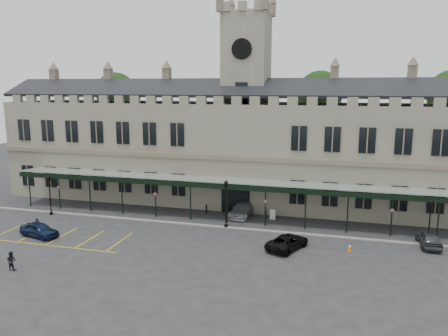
% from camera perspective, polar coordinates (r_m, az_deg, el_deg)
% --- Properties ---
extents(ground, '(140.00, 140.00, 0.00)m').
position_cam_1_polar(ground, '(39.22, -2.34, -10.23)').
color(ground, '#2A2A2D').
extents(station_building, '(60.00, 10.36, 17.30)m').
position_cam_1_polar(station_building, '(52.57, 2.84, 2.43)').
color(station_building, slate).
rests_on(station_building, ground).
extents(clock_tower, '(5.60, 5.60, 24.80)m').
position_cam_1_polar(clock_tower, '(52.12, 2.93, 9.69)').
color(clock_tower, slate).
rests_on(clock_tower, ground).
extents(canopy, '(50.00, 4.10, 4.30)m').
position_cam_1_polar(canopy, '(45.32, 0.49, -4.14)').
color(canopy, '#8C9E93').
rests_on(canopy, ground).
extents(kerb, '(60.00, 0.40, 0.12)m').
position_cam_1_polar(kerb, '(44.17, -0.17, -7.71)').
color(kerb, gray).
rests_on(kerb, ground).
extents(parking_markings, '(16.00, 6.00, 0.01)m').
position_cam_1_polar(parking_markings, '(44.09, -20.79, -8.55)').
color(parking_markings, gold).
rests_on(parking_markings, ground).
extents(tree_behind_left, '(6.00, 6.00, 16.00)m').
position_cam_1_polar(tree_behind_left, '(68.47, -13.91, 9.38)').
color(tree_behind_left, '#332314').
rests_on(tree_behind_left, ground).
extents(tree_behind_mid, '(6.00, 6.00, 16.00)m').
position_cam_1_polar(tree_behind_mid, '(60.01, 12.39, 9.31)').
color(tree_behind_mid, '#332314').
rests_on(tree_behind_mid, ground).
extents(lamp_post_left, '(0.43, 0.43, 4.53)m').
position_cam_1_polar(lamp_post_left, '(51.42, -21.82, -2.81)').
color(lamp_post_left, black).
rests_on(lamp_post_left, ground).
extents(lamp_post_mid, '(0.47, 0.47, 4.94)m').
position_cam_1_polar(lamp_post_mid, '(43.29, 0.27, -4.13)').
color(lamp_post_mid, black).
rests_on(lamp_post_mid, ground).
extents(lamp_post_right, '(0.42, 0.42, 4.40)m').
position_cam_1_polar(lamp_post_right, '(42.34, 25.30, -5.98)').
color(lamp_post_right, black).
rests_on(lamp_post_right, ground).
extents(traffic_cone, '(0.41, 0.41, 0.65)m').
position_cam_1_polar(traffic_cone, '(39.63, 16.09, -9.95)').
color(traffic_cone, '#DF6407').
rests_on(traffic_cone, ground).
extents(sign_board, '(0.63, 0.19, 1.09)m').
position_cam_1_polar(sign_board, '(46.85, 6.36, -6.09)').
color(sign_board, black).
rests_on(sign_board, ground).
extents(bollard_left, '(0.17, 0.17, 0.97)m').
position_cam_1_polar(bollard_left, '(48.88, -2.30, -5.38)').
color(bollard_left, black).
rests_on(bollard_left, ground).
extents(bollard_right, '(0.17, 0.17, 0.96)m').
position_cam_1_polar(bollard_right, '(47.24, 5.47, -5.99)').
color(bollard_right, black).
rests_on(bollard_right, ground).
extents(car_left_a, '(4.31, 2.50, 1.38)m').
position_cam_1_polar(car_left_a, '(44.91, -22.99, -7.43)').
color(car_left_a, '#0C1937').
rests_on(car_left_a, ground).
extents(car_taxi, '(2.35, 5.17, 1.47)m').
position_cam_1_polar(car_taxi, '(47.91, 2.42, -5.40)').
color(car_taxi, '#989BA0').
rests_on(car_taxi, ground).
extents(car_van, '(3.84, 5.03, 1.27)m').
position_cam_1_polar(car_van, '(38.91, 8.31, -9.52)').
color(car_van, black).
rests_on(car_van, ground).
extents(car_right_a, '(1.81, 4.19, 1.41)m').
position_cam_1_polar(car_right_a, '(43.09, 25.20, -8.34)').
color(car_right_a, '#37393E').
rests_on(car_right_a, ground).
extents(person_a, '(0.64, 0.72, 1.65)m').
position_cam_1_polar(person_a, '(45.46, -23.15, -7.05)').
color(person_a, black).
rests_on(person_a, ground).
extents(person_b, '(0.75, 0.59, 1.51)m').
position_cam_1_polar(person_b, '(38.01, -26.03, -10.84)').
color(person_b, black).
rests_on(person_b, ground).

